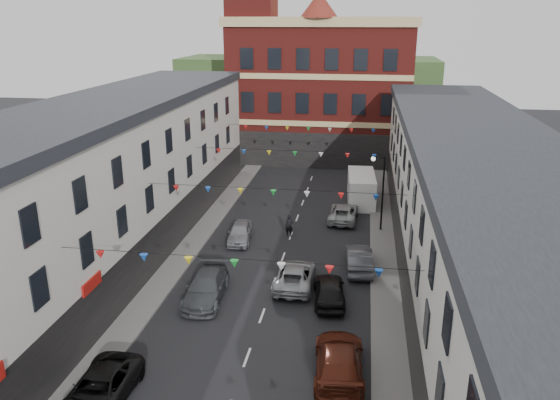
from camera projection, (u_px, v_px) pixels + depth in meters
The scene contains 19 objects.
ground at pixel (262, 316), 30.45m from camera, with size 160.00×160.00×0.00m, color black.
pavement_left at pixel (157, 289), 33.31m from camera, with size 1.80×64.00×0.15m, color #605E5B.
pavement_right at pixel (386, 306), 31.31m from camera, with size 1.80×64.00×0.15m, color #605E5B.
terrace_left at pixel (63, 209), 31.42m from camera, with size 8.40×56.00×10.70m.
terrace_right at pixel (489, 241), 28.16m from camera, with size 8.40×56.00×9.70m.
civic_building at pixel (321, 88), 63.49m from camera, with size 20.60×13.30×18.50m.
clock_tower at pixel (252, 27), 59.67m from camera, with size 5.60×5.60×30.00m.
distant_hill at pixel (308, 90), 87.62m from camera, with size 40.00×14.00×10.00m, color #2F4B23.
street_lamp at pixel (380, 183), 41.41m from camera, with size 1.10×0.36×6.00m.
car_left_c at pixel (100, 390), 23.26m from camera, with size 2.34×5.07×1.41m, color black.
car_left_d at pixel (206, 287), 32.06m from camera, with size 2.14×5.26×1.53m, color #43474B.
car_left_e at pixel (240, 232), 40.52m from camera, with size 1.65×4.10×1.40m, color gray.
car_right_c at pixel (339, 361), 25.11m from camera, with size 2.24×5.50×1.60m, color #571F11.
car_right_d at pixel (329, 290), 31.73m from camera, with size 1.77×4.41×1.50m, color black.
car_right_e at pixel (359, 259), 35.86m from camera, with size 1.61×4.62×1.52m, color #494A50.
car_right_f at pixel (343, 213), 44.69m from camera, with size 2.23×4.84×1.34m, color #A3A6A8.
moving_car at pixel (295, 275), 33.69m from camera, with size 2.31×5.00×1.39m, color #A6A8AC.
white_van at pixel (361, 189), 48.88m from camera, with size 2.30×5.98×2.64m, color white.
pedestrian at pixel (289, 226), 41.38m from camera, with size 0.62×0.41×1.71m, color black.
Camera 1 is at (5.10, -26.40, 15.73)m, focal length 35.00 mm.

